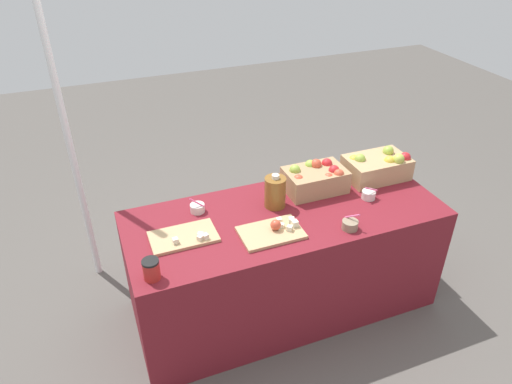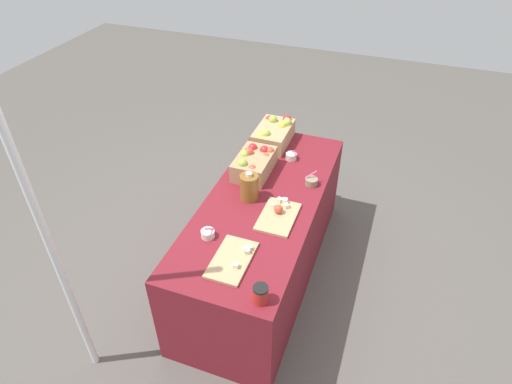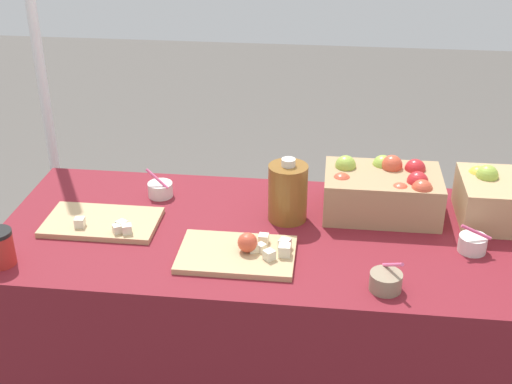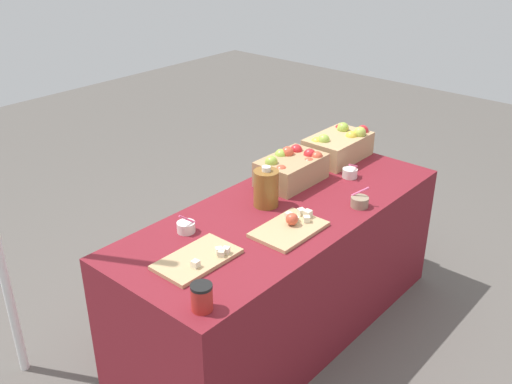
# 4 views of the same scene
# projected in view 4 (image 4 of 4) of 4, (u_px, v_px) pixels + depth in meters

# --- Properties ---
(ground_plane) EXTENTS (10.00, 10.00, 0.00)m
(ground_plane) POSITION_uv_depth(u_px,v_px,m) (281.00, 325.00, 3.25)
(ground_plane) COLOR #56514C
(table) EXTENTS (1.90, 0.76, 0.74)m
(table) POSITION_uv_depth(u_px,v_px,m) (283.00, 270.00, 3.09)
(table) COLOR maroon
(table) RESTS_ON ground_plane
(apple_crate_left) EXTENTS (0.41, 0.26, 0.19)m
(apple_crate_left) POSITION_uv_depth(u_px,v_px,m) (339.00, 145.00, 3.49)
(apple_crate_left) COLOR tan
(apple_crate_left) RESTS_ON table
(apple_crate_middle) EXTENTS (0.38, 0.25, 0.19)m
(apple_crate_middle) POSITION_uv_depth(u_px,v_px,m) (292.00, 168.00, 3.18)
(apple_crate_middle) COLOR tan
(apple_crate_middle) RESTS_ON table
(cutting_board_front) EXTENTS (0.35, 0.23, 0.08)m
(cutting_board_front) POSITION_uv_depth(u_px,v_px,m) (290.00, 227.00, 2.73)
(cutting_board_front) COLOR tan
(cutting_board_front) RESTS_ON table
(cutting_board_back) EXTENTS (0.37, 0.21, 0.05)m
(cutting_board_back) POSITION_uv_depth(u_px,v_px,m) (198.00, 259.00, 2.49)
(cutting_board_back) COLOR tan
(cutting_board_back) RESTS_ON table
(sample_bowl_near) EXTENTS (0.09, 0.09, 0.11)m
(sample_bowl_near) POSITION_uv_depth(u_px,v_px,m) (360.00, 202.00, 2.94)
(sample_bowl_near) COLOR gray
(sample_bowl_near) RESTS_ON table
(sample_bowl_mid) EXTENTS (0.09, 0.09, 0.11)m
(sample_bowl_mid) POSITION_uv_depth(u_px,v_px,m) (186.00, 227.00, 2.71)
(sample_bowl_mid) COLOR silver
(sample_bowl_mid) RESTS_ON table
(sample_bowl_far) EXTENTS (0.10, 0.08, 0.10)m
(sample_bowl_far) POSITION_uv_depth(u_px,v_px,m) (350.00, 173.00, 3.26)
(sample_bowl_far) COLOR silver
(sample_bowl_far) RESTS_ON table
(cider_jug) EXTENTS (0.13, 0.13, 0.22)m
(cider_jug) POSITION_uv_depth(u_px,v_px,m) (266.00, 188.00, 2.92)
(cider_jug) COLOR brown
(cider_jug) RESTS_ON table
(coffee_cup) EXTENTS (0.08, 0.08, 0.11)m
(coffee_cup) POSITION_uv_depth(u_px,v_px,m) (202.00, 297.00, 2.17)
(coffee_cup) COLOR red
(coffee_cup) RESTS_ON table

